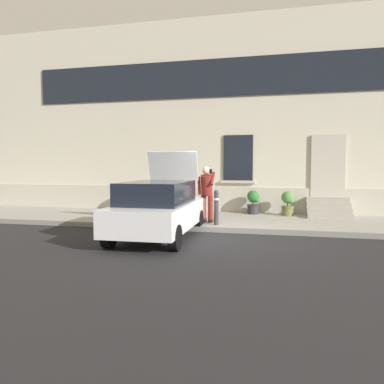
{
  "coord_description": "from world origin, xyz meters",
  "views": [
    {
      "loc": [
        1.51,
        -9.73,
        1.92
      ],
      "look_at": [
        -1.23,
        1.6,
        1.1
      ],
      "focal_mm": 35.52,
      "sensor_mm": 36.0,
      "label": 1
    }
  ],
  "objects_px": {
    "planter_terracotta": "(186,201)",
    "hatchback_car_white": "(159,208)",
    "planter_cream": "(126,199)",
    "planter_charcoal": "(253,201)",
    "bollard_near_person": "(216,206)",
    "person_on_phone": "(207,191)",
    "planter_olive": "(288,203)"
  },
  "relations": [
    {
      "from": "hatchback_car_white",
      "to": "planter_charcoal",
      "type": "bearing_deg",
      "value": 64.63
    },
    {
      "from": "bollard_near_person",
      "to": "planter_olive",
      "type": "bearing_deg",
      "value": 51.82
    },
    {
      "from": "planter_terracotta",
      "to": "planter_olive",
      "type": "xyz_separation_m",
      "value": [
        3.67,
        0.1,
        0.0
      ]
    },
    {
      "from": "person_on_phone",
      "to": "planter_olive",
      "type": "relative_size",
      "value": 2.02
    },
    {
      "from": "bollard_near_person",
      "to": "planter_olive",
      "type": "relative_size",
      "value": 1.22
    },
    {
      "from": "hatchback_car_white",
      "to": "planter_terracotta",
      "type": "distance_m",
      "value": 4.23
    },
    {
      "from": "bollard_near_person",
      "to": "person_on_phone",
      "type": "height_order",
      "value": "person_on_phone"
    },
    {
      "from": "bollard_near_person",
      "to": "person_on_phone",
      "type": "distance_m",
      "value": 0.66
    },
    {
      "from": "bollard_near_person",
      "to": "planter_terracotta",
      "type": "bearing_deg",
      "value": 121.58
    },
    {
      "from": "planter_terracotta",
      "to": "bollard_near_person",
      "type": "bearing_deg",
      "value": -58.42
    },
    {
      "from": "hatchback_car_white",
      "to": "bollard_near_person",
      "type": "distance_m",
      "value": 2.07
    },
    {
      "from": "person_on_phone",
      "to": "planter_cream",
      "type": "xyz_separation_m",
      "value": [
        -3.66,
        2.33,
        -0.54
      ]
    },
    {
      "from": "person_on_phone",
      "to": "planter_terracotta",
      "type": "distance_m",
      "value": 2.6
    },
    {
      "from": "bollard_near_person",
      "to": "planter_cream",
      "type": "distance_m",
      "value": 4.83
    },
    {
      "from": "planter_terracotta",
      "to": "planter_olive",
      "type": "relative_size",
      "value": 1.0
    },
    {
      "from": "bollard_near_person",
      "to": "planter_cream",
      "type": "xyz_separation_m",
      "value": [
        -4.02,
        2.66,
        -0.11
      ]
    },
    {
      "from": "bollard_near_person",
      "to": "planter_terracotta",
      "type": "distance_m",
      "value": 3.01
    },
    {
      "from": "bollard_near_person",
      "to": "planter_charcoal",
      "type": "distance_m",
      "value": 2.95
    },
    {
      "from": "planter_cream",
      "to": "planter_charcoal",
      "type": "height_order",
      "value": "same"
    },
    {
      "from": "hatchback_car_white",
      "to": "planter_cream",
      "type": "distance_m",
      "value": 5.13
    },
    {
      "from": "person_on_phone",
      "to": "planter_terracotta",
      "type": "height_order",
      "value": "person_on_phone"
    },
    {
      "from": "planter_terracotta",
      "to": "hatchback_car_white",
      "type": "bearing_deg",
      "value": -85.53
    },
    {
      "from": "planter_olive",
      "to": "person_on_phone",
      "type": "bearing_deg",
      "value": -136.5
    },
    {
      "from": "person_on_phone",
      "to": "planter_olive",
      "type": "height_order",
      "value": "person_on_phone"
    },
    {
      "from": "planter_terracotta",
      "to": "planter_charcoal",
      "type": "height_order",
      "value": "same"
    },
    {
      "from": "planter_charcoal",
      "to": "planter_olive",
      "type": "bearing_deg",
      "value": -7.43
    },
    {
      "from": "hatchback_car_white",
      "to": "planter_olive",
      "type": "bearing_deg",
      "value": 52.22
    },
    {
      "from": "person_on_phone",
      "to": "planter_cream",
      "type": "bearing_deg",
      "value": 159.36
    },
    {
      "from": "planter_cream",
      "to": "planter_charcoal",
      "type": "distance_m",
      "value": 4.9
    },
    {
      "from": "bollard_near_person",
      "to": "person_on_phone",
      "type": "relative_size",
      "value": 0.6
    },
    {
      "from": "bollard_near_person",
      "to": "planter_charcoal",
      "type": "height_order",
      "value": "bollard_near_person"
    },
    {
      "from": "bollard_near_person",
      "to": "planter_cream",
      "type": "height_order",
      "value": "bollard_near_person"
    }
  ]
}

